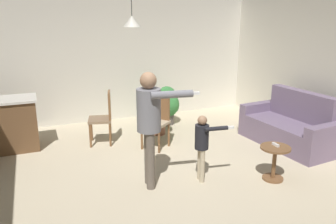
# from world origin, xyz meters

# --- Properties ---
(ground) EXTENTS (7.68, 7.68, 0.00)m
(ground) POSITION_xyz_m (0.00, 0.00, 0.00)
(ground) COLOR beige
(wall_back) EXTENTS (6.40, 0.10, 2.70)m
(wall_back) POSITION_xyz_m (0.00, 3.20, 1.35)
(wall_back) COLOR silver
(wall_back) RESTS_ON ground
(couch_floral) EXTENTS (1.02, 1.87, 1.00)m
(couch_floral) POSITION_xyz_m (2.53, 0.36, 0.33)
(couch_floral) COLOR slate
(couch_floral) RESTS_ON ground
(kitchen_counter) EXTENTS (1.26, 0.66, 0.95)m
(kitchen_counter) POSITION_xyz_m (-2.45, 2.04, 0.48)
(kitchen_counter) COLOR brown
(kitchen_counter) RESTS_ON ground
(side_table_by_couch) EXTENTS (0.44, 0.44, 0.52)m
(side_table_by_couch) POSITION_xyz_m (1.34, -0.69, 0.33)
(side_table_by_couch) COLOR brown
(side_table_by_couch) RESTS_ON ground
(person_adult) EXTENTS (0.78, 0.57, 1.65)m
(person_adult) POSITION_xyz_m (-0.42, -0.18, 1.03)
(person_adult) COLOR #60564C
(person_adult) RESTS_ON ground
(person_child) EXTENTS (0.52, 0.34, 1.00)m
(person_child) POSITION_xyz_m (0.33, -0.31, 0.62)
(person_child) COLOR tan
(person_child) RESTS_ON ground
(dining_chair_by_counter) EXTENTS (0.51, 0.51, 1.00)m
(dining_chair_by_counter) POSITION_xyz_m (-0.68, 1.72, 0.55)
(dining_chair_by_counter) COLOR brown
(dining_chair_by_counter) RESTS_ON ground
(dining_chair_near_wall) EXTENTS (0.59, 0.59, 1.00)m
(dining_chair_near_wall) POSITION_xyz_m (0.19, 1.19, 0.55)
(dining_chair_near_wall) COLOR brown
(dining_chair_near_wall) RESTS_ON ground
(potted_plant_corner) EXTENTS (0.53, 0.53, 0.81)m
(potted_plant_corner) POSITION_xyz_m (0.44, 1.83, 0.45)
(potted_plant_corner) COLOR brown
(potted_plant_corner) RESTS_ON ground
(potted_plant_by_wall) EXTENTS (0.56, 0.56, 0.85)m
(potted_plant_by_wall) POSITION_xyz_m (0.84, 2.37, 0.47)
(potted_plant_by_wall) COLOR #4C4742
(potted_plant_by_wall) RESTS_ON ground
(spare_remote_on_table) EXTENTS (0.04, 0.13, 0.04)m
(spare_remote_on_table) POSITION_xyz_m (1.36, -0.65, 0.54)
(spare_remote_on_table) COLOR white
(spare_remote_on_table) RESTS_ON side_table_by_couch
(ceiling_light_pendant) EXTENTS (0.32, 0.32, 0.55)m
(ceiling_light_pendant) POSITION_xyz_m (-0.08, 1.74, 2.25)
(ceiling_light_pendant) COLOR silver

